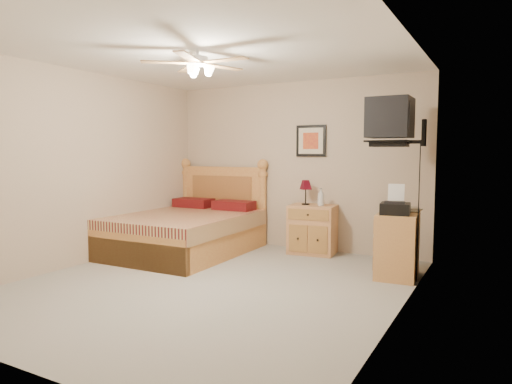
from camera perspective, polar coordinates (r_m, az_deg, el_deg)
floor at (r=5.15m, az=-5.64°, el=-11.42°), size 4.50×4.50×0.00m
ceiling at (r=5.05m, az=-5.90°, el=16.92°), size 4.00×4.50×0.04m
wall_back at (r=6.92m, az=4.86°, el=3.29°), size 4.00×0.04×2.50m
wall_front at (r=3.35m, az=-28.14°, el=0.91°), size 4.00×0.04×2.50m
wall_left at (r=6.30m, az=-20.96°, el=2.81°), size 0.04×4.50×2.50m
wall_right at (r=4.16m, az=17.62°, el=1.95°), size 0.04×4.50×2.50m
bed at (r=6.62m, az=-8.99°, el=-1.81°), size 1.63×2.12×1.35m
nightstand at (r=6.63m, az=7.11°, el=-4.64°), size 0.69×0.55×0.70m
table_lamp at (r=6.62m, az=6.23°, el=-0.04°), size 0.20×0.20×0.35m
lotion_bottle at (r=6.48m, az=8.12°, el=-0.61°), size 0.13×0.13×0.26m
framed_picture at (r=6.79m, az=6.91°, el=6.36°), size 0.46×0.04×0.46m
dresser at (r=5.59m, az=17.25°, el=-6.36°), size 0.49×0.67×0.75m
fax_machine at (r=5.39m, az=17.03°, el=-0.89°), size 0.37×0.38×0.34m
magazine_lower at (r=5.78m, az=17.98°, el=-2.12°), size 0.22×0.28×0.02m
magazine_upper at (r=5.77m, az=17.90°, el=-1.90°), size 0.26×0.30×0.02m
wall_tv at (r=5.53m, az=17.92°, el=8.45°), size 0.56×0.46×0.58m
ceiling_fan at (r=4.86m, az=-7.27°, el=15.70°), size 1.14×1.14×0.28m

